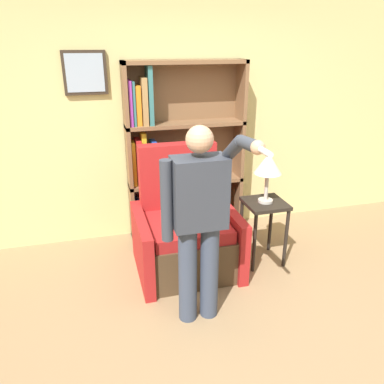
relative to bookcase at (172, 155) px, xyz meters
name	(u,v)px	position (x,y,z in m)	size (l,w,h in m)	color
ground_plane	(246,339)	(0.16, -1.87, -0.99)	(14.00, 14.00, 0.00)	#937551
wall_back	(182,115)	(0.15, 0.16, 0.41)	(8.00, 0.11, 2.80)	#DBCC84
bookcase	(172,155)	(0.00, 0.00, 0.00)	(1.32, 0.28, 2.00)	brown
armchair	(185,233)	(-0.04, -0.72, -0.61)	(0.99, 0.89, 1.23)	#4C3823
person_standing	(199,218)	(-0.13, -1.52, -0.06)	(0.56, 0.78, 1.63)	#384256
side_table	(264,214)	(0.77, -0.84, -0.46)	(0.40, 0.40, 0.67)	black
table_lamp	(268,165)	(0.77, -0.84, 0.07)	(0.27, 0.27, 0.51)	#B7B2A8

